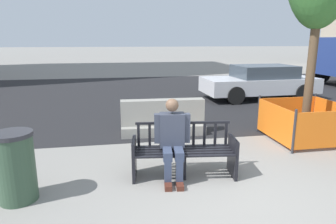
# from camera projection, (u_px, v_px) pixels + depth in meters

# --- Properties ---
(ground_plane) EXTENTS (200.00, 200.00, 0.00)m
(ground_plane) POSITION_uv_depth(u_px,v_px,m) (237.00, 200.00, 4.26)
(ground_plane) COLOR gray
(street_asphalt) EXTENTS (120.00, 12.00, 0.01)m
(street_asphalt) POSITION_uv_depth(u_px,v_px,m) (155.00, 94.00, 12.58)
(street_asphalt) COLOR black
(street_asphalt) RESTS_ON ground
(street_bench) EXTENTS (1.74, 0.72, 0.88)m
(street_bench) POSITION_uv_depth(u_px,v_px,m) (184.00, 153.00, 4.96)
(street_bench) COLOR black
(street_bench) RESTS_ON ground
(seated_person) EXTENTS (0.59, 0.76, 1.31)m
(seated_person) POSITION_uv_depth(u_px,v_px,m) (172.00, 138.00, 4.82)
(seated_person) COLOR #383D4C
(seated_person) RESTS_ON ground
(jersey_barrier_centre) EXTENTS (2.02, 0.75, 0.84)m
(jersey_barrier_centre) POSITION_uv_depth(u_px,v_px,m) (163.00, 120.00, 7.24)
(jersey_barrier_centre) COLOR gray
(jersey_barrier_centre) RESTS_ON ground
(construction_fence) EXTENTS (1.56, 1.56, 0.91)m
(construction_fence) POSITION_uv_depth(u_px,v_px,m) (305.00, 120.00, 6.77)
(construction_fence) COLOR #2D2D33
(construction_fence) RESTS_ON ground
(car_sedan_mid) EXTENTS (4.36, 2.00, 1.28)m
(car_sedan_mid) POSITION_uv_depth(u_px,v_px,m) (260.00, 82.00, 11.52)
(car_sedan_mid) COLOR silver
(car_sedan_mid) RESTS_ON ground
(trash_bin) EXTENTS (0.54, 0.54, 1.01)m
(trash_bin) POSITION_uv_depth(u_px,v_px,m) (16.00, 167.00, 4.16)
(trash_bin) COLOR #334C38
(trash_bin) RESTS_ON ground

